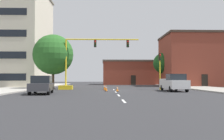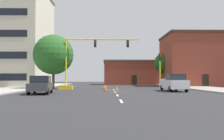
{
  "view_description": "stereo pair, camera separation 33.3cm",
  "coord_description": "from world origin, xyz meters",
  "px_view_note": "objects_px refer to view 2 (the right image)",
  "views": [
    {
      "loc": [
        -1.28,
        -30.15,
        1.49
      ],
      "look_at": [
        -0.22,
        3.01,
        2.62
      ],
      "focal_mm": 39.57,
      "sensor_mm": 36.0,
      "label": 1
    },
    {
      "loc": [
        -0.95,
        -30.16,
        1.49
      ],
      "look_at": [
        -0.22,
        3.01,
        2.62
      ],
      "focal_mm": 39.57,
      "sensor_mm": 36.0,
      "label": 2
    }
  ],
  "objects_px": {
    "traffic_cone_roadside_b": "(104,87)",
    "traffic_cone_roadside_a": "(106,88)",
    "sedan_dark_gray_near_left": "(41,85)",
    "pickup_truck_white": "(174,83)",
    "traffic_cone_roadside_c": "(117,89)",
    "tree_right_far": "(165,63)",
    "traffic_light_pole_right": "(160,63)",
    "tree_left_near": "(53,55)",
    "traffic_signal_gantry": "(77,72)"
  },
  "relations": [
    {
      "from": "traffic_cone_roadside_b",
      "to": "traffic_signal_gantry",
      "type": "bearing_deg",
      "value": 151.27
    },
    {
      "from": "traffic_cone_roadside_a",
      "to": "traffic_signal_gantry",
      "type": "bearing_deg",
      "value": 129.09
    },
    {
      "from": "pickup_truck_white",
      "to": "traffic_cone_roadside_b",
      "type": "relative_size",
      "value": 7.33
    },
    {
      "from": "traffic_light_pole_right",
      "to": "traffic_cone_roadside_c",
      "type": "distance_m",
      "value": 8.3
    },
    {
      "from": "tree_left_near",
      "to": "tree_right_far",
      "type": "xyz_separation_m",
      "value": [
        19.14,
        14.24,
        -0.32
      ]
    },
    {
      "from": "traffic_cone_roadside_a",
      "to": "tree_left_near",
      "type": "bearing_deg",
      "value": 138.79
    },
    {
      "from": "traffic_light_pole_right",
      "to": "tree_left_near",
      "type": "xyz_separation_m",
      "value": [
        -14.61,
        2.29,
        1.31
      ]
    },
    {
      "from": "traffic_light_pole_right",
      "to": "pickup_truck_white",
      "type": "xyz_separation_m",
      "value": [
        0.66,
        -4.13,
        -2.55
      ]
    },
    {
      "from": "traffic_light_pole_right",
      "to": "tree_right_far",
      "type": "bearing_deg",
      "value": 74.66
    },
    {
      "from": "tree_right_far",
      "to": "traffic_cone_roadside_c",
      "type": "bearing_deg",
      "value": -116.2
    },
    {
      "from": "tree_left_near",
      "to": "tree_right_far",
      "type": "relative_size",
      "value": 1.16
    },
    {
      "from": "pickup_truck_white",
      "to": "traffic_cone_roadside_c",
      "type": "height_order",
      "value": "pickup_truck_white"
    },
    {
      "from": "tree_right_far",
      "to": "traffic_cone_roadside_c",
      "type": "relative_size",
      "value": 10.96
    },
    {
      "from": "tree_right_far",
      "to": "pickup_truck_white",
      "type": "height_order",
      "value": "tree_right_far"
    },
    {
      "from": "sedan_dark_gray_near_left",
      "to": "traffic_cone_roadside_b",
      "type": "distance_m",
      "value": 9.55
    },
    {
      "from": "traffic_signal_gantry",
      "to": "traffic_cone_roadside_b",
      "type": "height_order",
      "value": "traffic_signal_gantry"
    },
    {
      "from": "traffic_cone_roadside_a",
      "to": "traffic_cone_roadside_b",
      "type": "relative_size",
      "value": 0.94
    },
    {
      "from": "traffic_light_pole_right",
      "to": "tree_right_far",
      "type": "relative_size",
      "value": 0.72
    },
    {
      "from": "traffic_light_pole_right",
      "to": "traffic_cone_roadside_a",
      "type": "height_order",
      "value": "traffic_light_pole_right"
    },
    {
      "from": "traffic_light_pole_right",
      "to": "traffic_cone_roadside_a",
      "type": "distance_m",
      "value": 8.92
    },
    {
      "from": "traffic_signal_gantry",
      "to": "tree_right_far",
      "type": "height_order",
      "value": "traffic_signal_gantry"
    },
    {
      "from": "traffic_light_pole_right",
      "to": "traffic_cone_roadside_b",
      "type": "height_order",
      "value": "traffic_light_pole_right"
    },
    {
      "from": "traffic_cone_roadside_b",
      "to": "tree_right_far",
      "type": "bearing_deg",
      "value": 56.48
    },
    {
      "from": "tree_right_far",
      "to": "traffic_signal_gantry",
      "type": "bearing_deg",
      "value": -134.46
    },
    {
      "from": "traffic_cone_roadside_a",
      "to": "traffic_cone_roadside_c",
      "type": "xyz_separation_m",
      "value": [
        1.24,
        -0.6,
        -0.05
      ]
    },
    {
      "from": "traffic_light_pole_right",
      "to": "traffic_cone_roadside_b",
      "type": "xyz_separation_m",
      "value": [
        -7.37,
        -1.44,
        -3.16
      ]
    },
    {
      "from": "sedan_dark_gray_near_left",
      "to": "traffic_cone_roadside_a",
      "type": "height_order",
      "value": "sedan_dark_gray_near_left"
    },
    {
      "from": "tree_right_far",
      "to": "pickup_truck_white",
      "type": "distance_m",
      "value": 21.31
    },
    {
      "from": "tree_left_near",
      "to": "sedan_dark_gray_near_left",
      "type": "relative_size",
      "value": 1.64
    },
    {
      "from": "pickup_truck_white",
      "to": "traffic_cone_roadside_b",
      "type": "xyz_separation_m",
      "value": [
        -8.03,
        2.69,
        -0.61
      ]
    },
    {
      "from": "traffic_light_pole_right",
      "to": "sedan_dark_gray_near_left",
      "type": "bearing_deg",
      "value": -146.59
    },
    {
      "from": "sedan_dark_gray_near_left",
      "to": "traffic_cone_roadside_c",
      "type": "xyz_separation_m",
      "value": [
        7.44,
        4.04,
        -0.59
      ]
    },
    {
      "from": "traffic_light_pole_right",
      "to": "tree_left_near",
      "type": "distance_m",
      "value": 14.84
    },
    {
      "from": "pickup_truck_white",
      "to": "traffic_light_pole_right",
      "type": "bearing_deg",
      "value": 99.15
    },
    {
      "from": "tree_right_far",
      "to": "traffic_cone_roadside_c",
      "type": "xyz_separation_m",
      "value": [
        -10.49,
        -21.33,
        -4.22
      ]
    },
    {
      "from": "traffic_light_pole_right",
      "to": "tree_right_far",
      "type": "height_order",
      "value": "tree_right_far"
    },
    {
      "from": "tree_left_near",
      "to": "traffic_light_pole_right",
      "type": "bearing_deg",
      "value": -8.92
    },
    {
      "from": "pickup_truck_white",
      "to": "sedan_dark_gray_near_left",
      "type": "relative_size",
      "value": 1.17
    },
    {
      "from": "pickup_truck_white",
      "to": "traffic_cone_roadside_c",
      "type": "distance_m",
      "value": 6.69
    },
    {
      "from": "traffic_light_pole_right",
      "to": "pickup_truck_white",
      "type": "height_order",
      "value": "traffic_light_pole_right"
    },
    {
      "from": "pickup_truck_white",
      "to": "traffic_cone_roadside_c",
      "type": "xyz_separation_m",
      "value": [
        -6.62,
        -0.67,
        -0.68
      ]
    },
    {
      "from": "traffic_cone_roadside_a",
      "to": "traffic_cone_roadside_c",
      "type": "height_order",
      "value": "traffic_cone_roadside_a"
    },
    {
      "from": "tree_right_far",
      "to": "traffic_cone_roadside_a",
      "type": "xyz_separation_m",
      "value": [
        -11.73,
        -20.73,
        -4.17
      ]
    },
    {
      "from": "tree_right_far",
      "to": "pickup_truck_white",
      "type": "bearing_deg",
      "value": -100.62
    },
    {
      "from": "traffic_cone_roadside_a",
      "to": "sedan_dark_gray_near_left",
      "type": "bearing_deg",
      "value": -143.17
    },
    {
      "from": "tree_right_far",
      "to": "sedan_dark_gray_near_left",
      "type": "distance_m",
      "value": 31.28
    },
    {
      "from": "sedan_dark_gray_near_left",
      "to": "traffic_cone_roadside_a",
      "type": "relative_size",
      "value": 6.7
    },
    {
      "from": "traffic_signal_gantry",
      "to": "sedan_dark_gray_near_left",
      "type": "height_order",
      "value": "traffic_signal_gantry"
    },
    {
      "from": "traffic_cone_roadside_b",
      "to": "traffic_cone_roadside_a",
      "type": "bearing_deg",
      "value": -86.45
    },
    {
      "from": "traffic_signal_gantry",
      "to": "traffic_cone_roadside_c",
      "type": "height_order",
      "value": "traffic_signal_gantry"
    }
  ]
}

